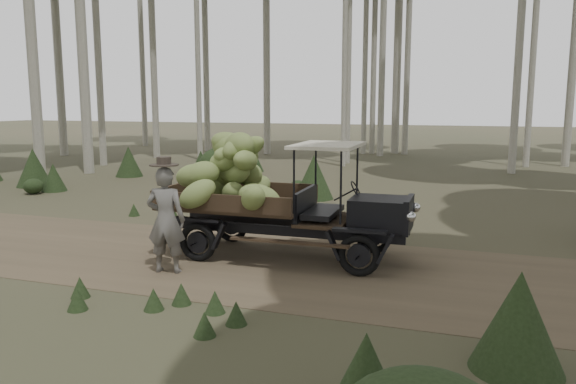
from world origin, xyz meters
name	(u,v)px	position (x,y,z in m)	size (l,w,h in m)	color
ground	(164,254)	(0.00, 0.00, 0.00)	(120.00, 120.00, 0.00)	#473D2B
dirt_track	(164,254)	(0.00, 0.00, 0.00)	(70.00, 4.00, 0.01)	brown
banana_truck	(252,183)	(1.52, 0.50, 1.29)	(4.45, 2.12, 2.25)	black
farmer	(166,219)	(0.62, -0.91, 0.88)	(0.69, 0.53, 1.86)	#5E5B56
undergrowth	(138,220)	(-0.68, 0.24, 0.53)	(21.74, 24.82, 1.25)	#233319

